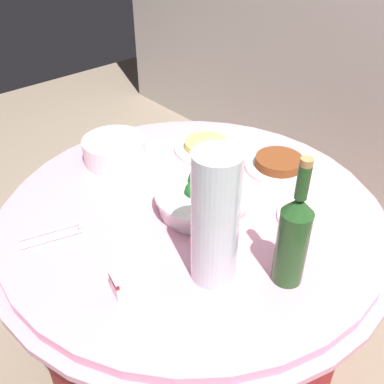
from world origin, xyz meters
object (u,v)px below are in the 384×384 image
(wine_bottle, at_px, (293,238))
(decorative_fruit_vase, at_px, (215,223))
(serving_tongs, at_px, (53,235))
(food_plate_rice, at_px, (317,215))
(label_placard_front, at_px, (115,285))
(plate_stack, at_px, (115,150))
(broccoli_bowl, at_px, (204,195))
(food_plate_noodles, at_px, (206,147))
(food_plate_stir_fry, at_px, (279,164))

(wine_bottle, xyz_separation_m, decorative_fruit_vase, (-0.13, -0.12, 0.03))
(serving_tongs, bearing_deg, food_plate_rice, 53.64)
(decorative_fruit_vase, height_order, label_placard_front, decorative_fruit_vase)
(plate_stack, bearing_deg, label_placard_front, -33.62)
(decorative_fruit_vase, xyz_separation_m, food_plate_rice, (0.05, 0.36, -0.14))
(broccoli_bowl, height_order, food_plate_noodles, broccoli_bowl)
(plate_stack, relative_size, food_plate_noodles, 0.95)
(broccoli_bowl, relative_size, label_placard_front, 5.09)
(broccoli_bowl, distance_m, label_placard_front, 0.39)
(decorative_fruit_vase, bearing_deg, wine_bottle, 43.60)
(wine_bottle, bearing_deg, plate_stack, -179.66)
(wine_bottle, relative_size, serving_tongs, 2.02)
(decorative_fruit_vase, relative_size, food_plate_noodles, 1.55)
(plate_stack, distance_m, food_plate_rice, 0.69)
(broccoli_bowl, bearing_deg, food_plate_stir_fry, 88.11)
(serving_tongs, bearing_deg, plate_stack, 122.23)
(serving_tongs, distance_m, label_placard_front, 0.28)
(broccoli_bowl, height_order, plate_stack, broccoli_bowl)
(broccoli_bowl, relative_size, food_plate_noodles, 1.27)
(wine_bottle, xyz_separation_m, food_plate_noodles, (-0.57, 0.27, -0.11))
(plate_stack, bearing_deg, food_plate_rice, 20.48)
(broccoli_bowl, bearing_deg, decorative_fruit_vase, -37.95)
(wine_bottle, relative_size, food_plate_rice, 1.53)
(wine_bottle, relative_size, decorative_fruit_vase, 0.99)
(wine_bottle, xyz_separation_m, label_placard_front, (-0.23, -0.34, -0.10))
(food_plate_stir_fry, bearing_deg, food_plate_noodles, -158.22)
(serving_tongs, height_order, food_plate_noodles, food_plate_noodles)
(broccoli_bowl, bearing_deg, serving_tongs, -114.43)
(plate_stack, distance_m, wine_bottle, 0.73)
(serving_tongs, xyz_separation_m, label_placard_front, (0.28, 0.01, 0.03))
(serving_tongs, bearing_deg, food_plate_stir_fry, 75.33)
(serving_tongs, relative_size, food_plate_noodles, 0.76)
(plate_stack, relative_size, serving_tongs, 1.26)
(decorative_fruit_vase, height_order, food_plate_noodles, decorative_fruit_vase)
(decorative_fruit_vase, height_order, serving_tongs, decorative_fruit_vase)
(wine_bottle, height_order, food_plate_stir_fry, wine_bottle)
(broccoli_bowl, distance_m, wine_bottle, 0.35)
(wine_bottle, bearing_deg, food_plate_stir_fry, 131.52)
(broccoli_bowl, relative_size, plate_stack, 1.33)
(wine_bottle, bearing_deg, food_plate_rice, 108.91)
(plate_stack, bearing_deg, serving_tongs, -57.77)
(wine_bottle, distance_m, serving_tongs, 0.63)
(food_plate_noodles, height_order, food_plate_rice, food_plate_rice)
(wine_bottle, height_order, label_placard_front, wine_bottle)
(serving_tongs, distance_m, food_plate_rice, 0.73)
(broccoli_bowl, relative_size, serving_tongs, 1.68)
(food_plate_rice, bearing_deg, wine_bottle, -71.09)
(broccoli_bowl, distance_m, food_plate_noodles, 0.33)
(serving_tongs, xyz_separation_m, food_plate_noodles, (-0.06, 0.62, 0.01))
(broccoli_bowl, height_order, food_plate_stir_fry, broccoli_bowl)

